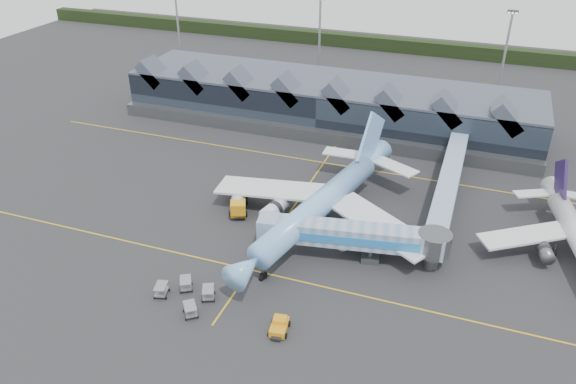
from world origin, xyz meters
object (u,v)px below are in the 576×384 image
(fuel_truck, at_px, (239,197))
(pushback_tug, at_px, (279,326))
(main_airliner, at_px, (323,202))
(jet_bridge, at_px, (363,237))

(fuel_truck, xyz_separation_m, pushback_tug, (17.00, -25.31, -1.12))
(main_airliner, relative_size, pushback_tug, 11.48)
(main_airliner, xyz_separation_m, fuel_truck, (-14.96, 0.56, -2.39))
(jet_bridge, xyz_separation_m, fuel_truck, (-23.13, 7.62, -2.15))
(jet_bridge, bearing_deg, fuel_truck, 151.80)
(main_airliner, height_order, fuel_truck, main_airliner)
(fuel_truck, relative_size, pushback_tug, 2.48)
(pushback_tug, bearing_deg, jet_bridge, 62.20)
(jet_bridge, distance_m, pushback_tug, 19.01)
(main_airliner, xyz_separation_m, pushback_tug, (2.04, -24.75, -3.51))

